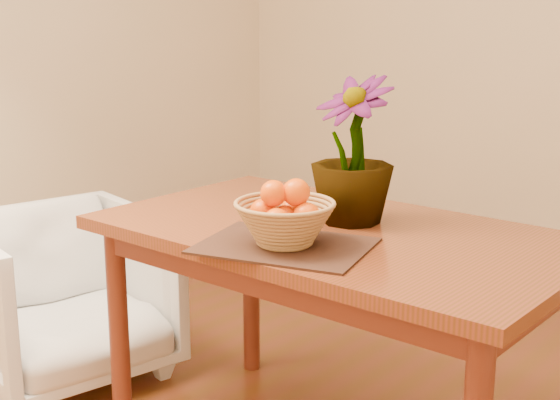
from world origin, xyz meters
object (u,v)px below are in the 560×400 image
Objects in this scene: wicker_basket at (285,225)px; potted_plant at (352,150)px; table at (335,256)px; armchair at (65,287)px.

potted_plant is at bearing 91.81° from wicker_basket.
table is 0.32m from potted_plant.
wicker_basket is 0.62× the size of potted_plant.
armchair is (-1.13, 0.07, -0.46)m from wicker_basket.
wicker_basket is 0.36m from potted_plant.
table is at bearing 91.95° from wicker_basket.
potted_plant reaches higher than armchair.
wicker_basket is at bearing -80.43° from potted_plant.
wicker_basket reaches higher than armchair.
potted_plant is (-0.00, 0.08, 0.31)m from table.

